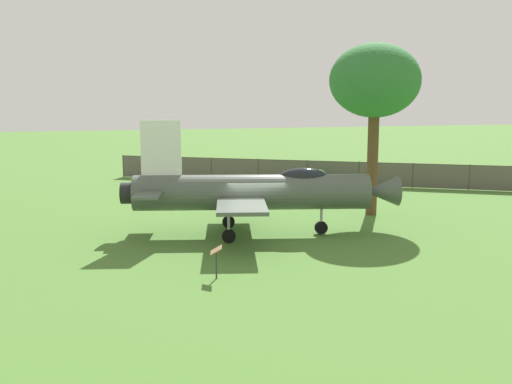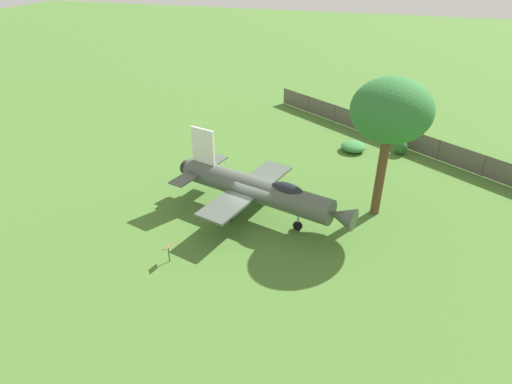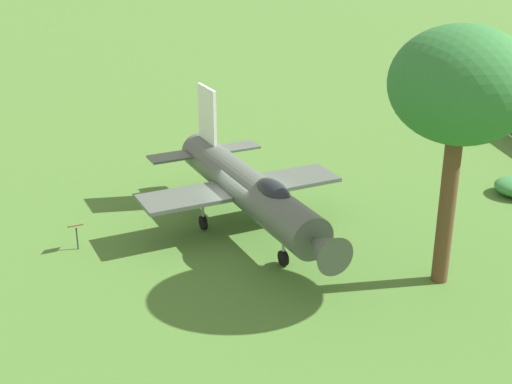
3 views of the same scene
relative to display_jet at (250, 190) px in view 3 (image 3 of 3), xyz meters
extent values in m
plane|color=#47722D|center=(-0.35, 0.09, -2.03)|extent=(200.00, 200.00, 0.00)
cylinder|color=#4C564C|center=(-0.35, 0.09, -0.04)|extent=(10.74, 4.27, 1.61)
cone|color=#4C564C|center=(5.40, -1.41, -0.04)|extent=(1.90, 1.73, 1.37)
cylinder|color=black|center=(-5.76, 1.51, -0.04)|extent=(0.83, 1.09, 0.97)
ellipsoid|color=black|center=(1.92, -0.50, 0.64)|extent=(2.36, 1.43, 0.84)
cube|color=white|center=(-4.28, 1.12, 1.99)|extent=(1.78, 0.59, 2.46)
cube|color=#4C564C|center=(-0.23, 2.67, -0.25)|extent=(2.85, 3.84, 0.16)
cube|color=#4C564C|center=(-1.51, -2.21, -0.25)|extent=(2.85, 3.84, 0.16)
cube|color=#4C564C|center=(-4.26, 2.88, 0.12)|extent=(1.52, 2.02, 0.10)
cube|color=#4C564C|center=(-5.12, -0.42, 0.12)|extent=(1.52, 2.02, 0.10)
cylinder|color=#A5A8AD|center=(2.75, -0.72, -0.97)|extent=(0.12, 0.12, 1.52)
cylinder|color=black|center=(2.75, -0.72, -1.73)|extent=(0.63, 0.33, 0.60)
cylinder|color=#A5A8AD|center=(-1.00, 1.82, -0.97)|extent=(0.12, 0.12, 1.52)
cylinder|color=black|center=(-1.00, 1.82, -1.73)|extent=(0.63, 0.33, 0.60)
cylinder|color=#A5A8AD|center=(-1.77, -1.09, -0.97)|extent=(0.12, 0.12, 1.52)
cylinder|color=black|center=(-1.77, -1.09, -1.73)|extent=(0.63, 0.33, 0.60)
cylinder|color=brown|center=(7.24, 2.78, 0.88)|extent=(0.58, 0.58, 5.83)
ellipsoid|color=#2D7033|center=(7.24, 2.78, 5.13)|extent=(4.84, 4.51, 3.89)
cylinder|color=#4C4238|center=(-1.02, 20.85, -1.14)|extent=(0.08, 0.08, 1.78)
cylinder|color=#4C4238|center=(-4.17, 22.90, -1.14)|extent=(0.08, 0.08, 1.78)
cylinder|color=#333333|center=(-3.50, -5.93, -1.58)|extent=(0.06, 0.06, 0.90)
cube|color=olive|center=(-3.50, -5.93, -1.01)|extent=(0.54, 0.68, 0.25)
camera|label=1|loc=(-8.09, -24.97, 4.08)|focal=40.99mm
camera|label=2|loc=(6.86, -22.32, 13.53)|focal=29.65mm
camera|label=3|loc=(19.71, -16.61, 10.35)|focal=48.89mm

